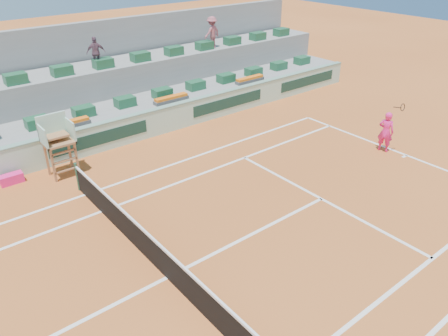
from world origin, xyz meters
The scene contains 15 objects.
ground centered at (0.00, 0.00, 0.00)m, with size 90.00×90.00×0.00m, color #AC5321.
seating_tier_lower centered at (0.00, 10.70, 0.60)m, with size 36.00×4.00×1.20m, color gray.
seating_tier_upper centered at (0.00, 12.30, 1.30)m, with size 36.00×2.40×2.60m, color gray.
stadium_back_wall centered at (0.00, 13.90, 2.20)m, with size 36.00×0.40×4.40m, color gray.
player_bag centered at (-1.78, 7.99, 0.18)m, with size 0.83×0.37×0.37m, color #FD2180.
spectator_mid centered at (3.77, 11.81, 3.34)m, with size 0.86×0.36×1.48m, color #6D4959.
spectator_right centered at (10.59, 11.77, 3.45)m, with size 1.09×0.63×1.69m, color #9E4F58.
court_lines centered at (0.00, 0.00, 0.01)m, with size 23.89×11.09×0.01m.
tennis_net centered at (0.00, 0.00, 0.53)m, with size 0.10×11.97×1.10m.
advertising_hoarding centered at (0.02, 8.50, 0.63)m, with size 36.00×0.34×1.26m.
umpire_chair centered at (0.00, 7.50, 1.54)m, with size 1.10×0.90×2.40m.
seat_row_lower centered at (0.00, 9.80, 1.42)m, with size 32.90×0.60×0.44m.
seat_row_upper centered at (0.00, 11.70, 2.82)m, with size 32.90×0.60×0.44m.
flower_planters centered at (-1.50, 9.00, 1.33)m, with size 26.80×0.36×0.28m.
tennis_player centered at (11.50, 0.91, 0.89)m, with size 0.58×0.93×2.28m.
Camera 1 is at (-4.45, -8.01, 8.24)m, focal length 35.00 mm.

